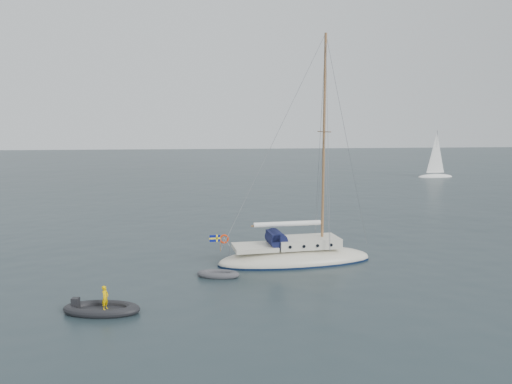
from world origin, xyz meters
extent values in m
plane|color=black|center=(0.00, 0.00, 0.00)|extent=(300.00, 300.00, 0.00)
ellipsoid|color=beige|center=(2.23, -0.52, 0.16)|extent=(9.85, 3.06, 1.64)
cube|color=silver|center=(3.00, -0.52, 1.29)|extent=(3.94, 2.08, 0.60)
cube|color=beige|center=(-0.40, -0.52, 1.12)|extent=(2.63, 2.08, 0.27)
cylinder|color=#111539|center=(0.97, -0.52, 1.59)|extent=(1.05, 1.81, 1.05)
cube|color=#111539|center=(0.75, -0.52, 1.81)|extent=(0.49, 1.81, 0.44)
cylinder|color=#9C6840|center=(3.98, -0.52, 7.55)|extent=(0.16, 0.16, 13.13)
cylinder|color=#9C6840|center=(3.98, -0.52, 8.20)|extent=(0.05, 2.41, 0.05)
cylinder|color=#9C6840|center=(1.68, -0.52, 2.46)|extent=(4.59, 0.11, 0.11)
cylinder|color=white|center=(1.68, -0.52, 2.52)|extent=(4.27, 0.31, 0.31)
cylinder|color=gray|center=(-2.15, -0.52, 1.59)|extent=(0.04, 2.41, 0.04)
torus|color=red|center=(-2.20, 0.13, 1.59)|extent=(0.59, 0.11, 0.59)
cylinder|color=#9C6840|center=(-2.53, -0.52, 1.48)|extent=(0.03, 0.03, 0.98)
cube|color=navy|center=(-2.86, -0.52, 1.81)|extent=(0.66, 0.02, 0.42)
cube|color=yellow|center=(-2.86, -0.52, 1.81)|extent=(0.68, 0.03, 0.10)
cube|color=yellow|center=(-2.74, -0.52, 1.81)|extent=(0.10, 0.03, 0.44)
cylinder|color=black|center=(1.57, 0.53, 1.29)|extent=(0.20, 0.07, 0.20)
cylinder|color=black|center=(1.57, -1.57, 1.29)|extent=(0.20, 0.07, 0.20)
cylinder|color=black|center=(2.45, 0.53, 1.29)|extent=(0.20, 0.07, 0.20)
cylinder|color=black|center=(2.45, -1.57, 1.29)|extent=(0.20, 0.07, 0.20)
cylinder|color=black|center=(3.32, 0.53, 1.29)|extent=(0.20, 0.07, 0.20)
cylinder|color=black|center=(3.32, -1.57, 1.29)|extent=(0.20, 0.07, 0.20)
cylinder|color=black|center=(4.20, 0.53, 1.29)|extent=(0.20, 0.07, 0.20)
cylinder|color=black|center=(4.20, -1.57, 1.29)|extent=(0.20, 0.07, 0.20)
cube|color=#444348|center=(-2.76, -2.88, 0.11)|extent=(1.49, 0.61, 0.09)
cube|color=black|center=(-8.39, -7.72, 0.13)|extent=(2.24, 0.93, 0.11)
cube|color=black|center=(-9.60, -7.72, 0.42)|extent=(0.33, 0.33, 0.56)
imported|color=#EFB800|center=(-8.21, -7.72, 0.73)|extent=(0.34, 0.46, 1.13)
ellipsoid|color=white|center=(35.75, 47.16, 0.05)|extent=(6.14, 2.05, 1.02)
cylinder|color=gray|center=(35.75, 47.16, 4.09)|extent=(0.10, 0.10, 7.16)
cone|color=white|center=(35.69, 47.16, 4.09)|extent=(3.27, 3.27, 6.65)
camera|label=1|loc=(-4.11, -30.54, 8.63)|focal=35.00mm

